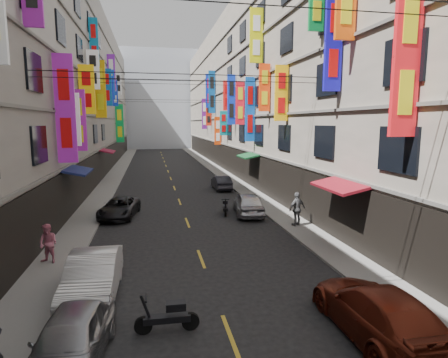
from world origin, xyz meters
name	(u,v)px	position (x,y,z in m)	size (l,w,h in m)	color
sidewalk_left	(112,180)	(-6.00, 42.00, 0.06)	(2.00, 90.00, 0.12)	slate
sidewalk_right	(227,176)	(6.00, 42.00, 0.06)	(2.00, 90.00, 0.12)	slate
building_row_left	(42,84)	(-11.99, 42.00, 9.49)	(10.14, 90.00, 19.00)	gray
building_row_right	(281,88)	(11.99, 42.00, 9.49)	(10.14, 90.00, 19.00)	#A79A8C
haze_block	(158,100)	(0.00, 92.00, 11.00)	(18.00, 8.00, 22.00)	#B0B7C4
shop_signage	(172,84)	(-0.05, 35.04, 8.99)	(14.00, 55.00, 11.85)	blue
street_awnings	(163,168)	(-1.26, 26.00, 3.00)	(13.99, 35.20, 0.41)	#124423
overhead_cables	(177,80)	(0.00, 30.00, 8.80)	(14.00, 38.04, 1.24)	black
lane_markings	(172,183)	(0.00, 39.00, 0.00)	(0.12, 80.20, 0.01)	gold
scooter_crossing	(168,317)	(-1.65, 12.53, 0.44)	(1.80, 0.50, 1.14)	black
scooter_far_right	(225,207)	(2.60, 25.69, 0.44)	(0.60, 1.79, 1.14)	black
car_left_near	(71,339)	(-4.00, 11.52, 0.66)	(1.56, 3.89, 1.32)	#A2A3A7
car_left_mid	(93,277)	(-4.00, 15.10, 0.74)	(1.56, 4.48, 1.48)	silver
car_left_far	(119,208)	(-4.00, 26.11, 0.59)	(1.97, 4.27, 1.19)	black
car_right_near	(378,312)	(3.90, 11.19, 0.72)	(2.02, 4.97, 1.44)	#611E10
car_right_mid	(248,204)	(4.00, 25.20, 0.72)	(1.70, 4.23, 1.44)	silver
car_right_far	(221,182)	(4.00, 34.53, 0.62)	(1.31, 3.75, 1.23)	#2A2A32
pedestrian_lfar	(48,244)	(-6.19, 18.45, 0.93)	(0.78, 0.54, 1.61)	#D16F88
pedestrian_rfar	(297,209)	(5.88, 21.80, 1.06)	(1.10, 0.63, 1.89)	#5A5B5D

